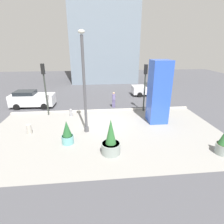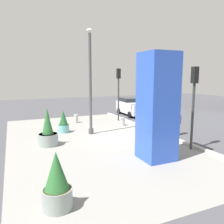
{
  "view_description": "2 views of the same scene",
  "coord_description": "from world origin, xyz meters",
  "px_view_note": "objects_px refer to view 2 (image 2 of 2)",
  "views": [
    {
      "loc": [
        -0.85,
        -14.4,
        6.43
      ],
      "look_at": [
        0.54,
        -1.0,
        1.4
      ],
      "focal_mm": 29.15,
      "sensor_mm": 36.0,
      "label": 1
    },
    {
      "loc": [
        13.82,
        -6.5,
        4.15
      ],
      "look_at": [
        0.1,
        -0.44,
        1.78
      ],
      "focal_mm": 36.54,
      "sensor_mm": 36.0,
      "label": 2
    }
  ],
  "objects_px": {
    "lamp_post": "(90,84)",
    "fire_hydrant": "(123,121)",
    "potted_plant_near_left": "(57,184)",
    "pedestrian_by_curb": "(179,122)",
    "potted_plant_near_right": "(63,123)",
    "concrete_bollard": "(76,119)",
    "art_pillar_blue": "(157,107)",
    "car_curb_west": "(131,107)",
    "traffic_light_far_side": "(119,86)",
    "potted_plant_mid_plaza": "(48,132)",
    "traffic_light_corner": "(194,94)"
  },
  "relations": [
    {
      "from": "potted_plant_near_left",
      "to": "fire_hydrant",
      "type": "relative_size",
      "value": 2.51
    },
    {
      "from": "lamp_post",
      "to": "art_pillar_blue",
      "type": "bearing_deg",
      "value": 12.92
    },
    {
      "from": "fire_hydrant",
      "to": "potted_plant_mid_plaza",
      "type": "bearing_deg",
      "value": -64.54
    },
    {
      "from": "art_pillar_blue",
      "to": "fire_hydrant",
      "type": "xyz_separation_m",
      "value": [
        -7.68,
        2.0,
        -2.27
      ]
    },
    {
      "from": "lamp_post",
      "to": "concrete_bollard",
      "type": "relative_size",
      "value": 9.8
    },
    {
      "from": "fire_hydrant",
      "to": "car_curb_west",
      "type": "relative_size",
      "value": 0.16
    },
    {
      "from": "concrete_bollard",
      "to": "traffic_light_far_side",
      "type": "xyz_separation_m",
      "value": [
        0.56,
        3.94,
        2.88
      ]
    },
    {
      "from": "lamp_post",
      "to": "fire_hydrant",
      "type": "xyz_separation_m",
      "value": [
        -1.57,
        3.4,
        -3.22
      ]
    },
    {
      "from": "lamp_post",
      "to": "art_pillar_blue",
      "type": "distance_m",
      "value": 6.33
    },
    {
      "from": "potted_plant_near_left",
      "to": "traffic_light_far_side",
      "type": "bearing_deg",
      "value": 147.07
    },
    {
      "from": "potted_plant_near_right",
      "to": "concrete_bollard",
      "type": "bearing_deg",
      "value": 150.2
    },
    {
      "from": "fire_hydrant",
      "to": "traffic_light_corner",
      "type": "relative_size",
      "value": 0.16
    },
    {
      "from": "fire_hydrant",
      "to": "traffic_light_far_side",
      "type": "height_order",
      "value": "traffic_light_far_side"
    },
    {
      "from": "potted_plant_near_left",
      "to": "pedestrian_by_curb",
      "type": "xyz_separation_m",
      "value": [
        -5.79,
        9.59,
        0.09
      ]
    },
    {
      "from": "fire_hydrant",
      "to": "concrete_bollard",
      "type": "xyz_separation_m",
      "value": [
        -2.76,
        -3.35,
        0.01
      ]
    },
    {
      "from": "lamp_post",
      "to": "potted_plant_near_left",
      "type": "distance_m",
      "value": 9.83
    },
    {
      "from": "car_curb_west",
      "to": "concrete_bollard",
      "type": "bearing_deg",
      "value": -75.65
    },
    {
      "from": "potted_plant_mid_plaza",
      "to": "car_curb_west",
      "type": "height_order",
      "value": "potted_plant_mid_plaza"
    },
    {
      "from": "concrete_bollard",
      "to": "traffic_light_far_side",
      "type": "bearing_deg",
      "value": 81.96
    },
    {
      "from": "lamp_post",
      "to": "potted_plant_near_right",
      "type": "height_order",
      "value": "lamp_post"
    },
    {
      "from": "lamp_post",
      "to": "fire_hydrant",
      "type": "bearing_deg",
      "value": 114.85
    },
    {
      "from": "potted_plant_near_right",
      "to": "fire_hydrant",
      "type": "xyz_separation_m",
      "value": [
        -0.34,
        5.12,
        -0.37
      ]
    },
    {
      "from": "concrete_bollard",
      "to": "traffic_light_far_side",
      "type": "relative_size",
      "value": 0.16
    },
    {
      "from": "potted_plant_near_left",
      "to": "pedestrian_by_curb",
      "type": "distance_m",
      "value": 11.21
    },
    {
      "from": "concrete_bollard",
      "to": "pedestrian_by_curb",
      "type": "height_order",
      "value": "pedestrian_by_curb"
    },
    {
      "from": "potted_plant_mid_plaza",
      "to": "fire_hydrant",
      "type": "xyz_separation_m",
      "value": [
        -3.17,
        6.65,
        -0.46
      ]
    },
    {
      "from": "potted_plant_near_left",
      "to": "traffic_light_far_side",
      "type": "distance_m",
      "value": 14.89
    },
    {
      "from": "potted_plant_mid_plaza",
      "to": "traffic_light_far_side",
      "type": "distance_m",
      "value": 9.34
    },
    {
      "from": "lamp_post",
      "to": "car_curb_west",
      "type": "height_order",
      "value": "lamp_post"
    },
    {
      "from": "fire_hydrant",
      "to": "traffic_light_corner",
      "type": "xyz_separation_m",
      "value": [
        7.23,
        0.71,
        2.78
      ]
    },
    {
      "from": "lamp_post",
      "to": "concrete_bollard",
      "type": "xyz_separation_m",
      "value": [
        -4.33,
        0.05,
        -3.21
      ]
    },
    {
      "from": "art_pillar_blue",
      "to": "car_curb_west",
      "type": "height_order",
      "value": "art_pillar_blue"
    },
    {
      "from": "potted_plant_near_right",
      "to": "car_curb_west",
      "type": "height_order",
      "value": "car_curb_west"
    },
    {
      "from": "potted_plant_near_right",
      "to": "car_curb_west",
      "type": "xyz_separation_m",
      "value": [
        -4.77,
        8.33,
        0.17
      ]
    },
    {
      "from": "potted_plant_near_left",
      "to": "car_curb_west",
      "type": "xyz_separation_m",
      "value": [
        -14.57,
        10.6,
        0.07
      ]
    },
    {
      "from": "traffic_light_far_side",
      "to": "concrete_bollard",
      "type": "bearing_deg",
      "value": -98.04
    },
    {
      "from": "lamp_post",
      "to": "pedestrian_by_curb",
      "type": "relative_size",
      "value": 4.36
    },
    {
      "from": "fire_hydrant",
      "to": "car_curb_west",
      "type": "xyz_separation_m",
      "value": [
        -4.44,
        3.2,
        0.54
      ]
    },
    {
      "from": "concrete_bollard",
      "to": "traffic_light_corner",
      "type": "xyz_separation_m",
      "value": [
        9.99,
        4.06,
        2.77
      ]
    },
    {
      "from": "art_pillar_blue",
      "to": "potted_plant_near_right",
      "type": "distance_m",
      "value": 8.2
    },
    {
      "from": "potted_plant_near_left",
      "to": "fire_hydrant",
      "type": "xyz_separation_m",
      "value": [
        -10.13,
        7.39,
        -0.47
      ]
    },
    {
      "from": "art_pillar_blue",
      "to": "car_curb_west",
      "type": "bearing_deg",
      "value": 156.74
    },
    {
      "from": "potted_plant_mid_plaza",
      "to": "traffic_light_corner",
      "type": "bearing_deg",
      "value": 61.14
    },
    {
      "from": "lamp_post",
      "to": "art_pillar_blue",
      "type": "relative_size",
      "value": 1.39
    },
    {
      "from": "art_pillar_blue",
      "to": "pedestrian_by_curb",
      "type": "height_order",
      "value": "art_pillar_blue"
    },
    {
      "from": "potted_plant_near_right",
      "to": "pedestrian_by_curb",
      "type": "relative_size",
      "value": 0.99
    },
    {
      "from": "art_pillar_blue",
      "to": "fire_hydrant",
      "type": "relative_size",
      "value": 7.05
    },
    {
      "from": "potted_plant_near_left",
      "to": "fire_hydrant",
      "type": "height_order",
      "value": "potted_plant_near_left"
    },
    {
      "from": "potted_plant_near_left",
      "to": "traffic_light_corner",
      "type": "bearing_deg",
      "value": 109.7
    },
    {
      "from": "art_pillar_blue",
      "to": "potted_plant_mid_plaza",
      "type": "bearing_deg",
      "value": -134.09
    }
  ]
}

